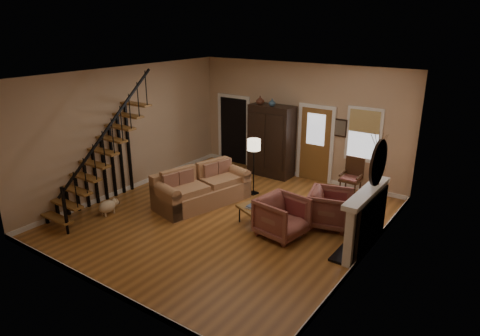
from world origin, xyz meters
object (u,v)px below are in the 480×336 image
Objects in this scene: armoire at (271,141)px; armchair_left at (282,217)px; floor_lamp at (254,167)px; coffee_table at (264,213)px; armchair_right at (330,208)px; sofa at (202,187)px; side_chair at (351,177)px.

armchair_left is at bearing -55.46° from armoire.
armchair_left is at bearing -42.16° from floor_lamp.
armchair_right is at bearing 26.59° from coffee_table.
sofa is 2.50m from armchair_left.
floor_lamp reaches higher than coffee_table.
floor_lamp is 2.55m from side_chair.
coffee_table is 1.11× the size of side_chair.
armoire is at bearing 104.28° from floor_lamp.
armoire is 2.89m from sofa.
armoire is 3.28m from coffee_table.
coffee_table is 2.82m from side_chair.
side_chair reaches higher than armchair_right.
armoire is 1.86× the size of coffee_table.
armchair_left reaches higher than armchair_right.
side_chair is at bearing 56.88° from sofa.
armoire is 1.62m from floor_lamp.
floor_lamp reaches higher than armchair_right.
armoire is 0.88× the size of sofa.
side_chair is at bearing 0.79° from armchair_left.
armchair_left is (0.67, -0.35, 0.22)m from coffee_table.
sofa is 3.21m from armchair_right.
armoire is 2.26× the size of armchair_right.
coffee_table is at bearing -112.05° from side_chair.
coffee_table is at bearing -61.85° from armoire.
armoire is 3.87m from armchair_left.
coffee_table is (1.50, -2.80, -0.83)m from armoire.
armchair_left is 1.21m from armchair_right.
sofa is 2.57× the size of armchair_right.
side_chair reaches higher than sofa.
side_chair reaches higher than coffee_table.
armoire is at bearing 118.15° from coffee_table.
sofa reaches higher than coffee_table.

